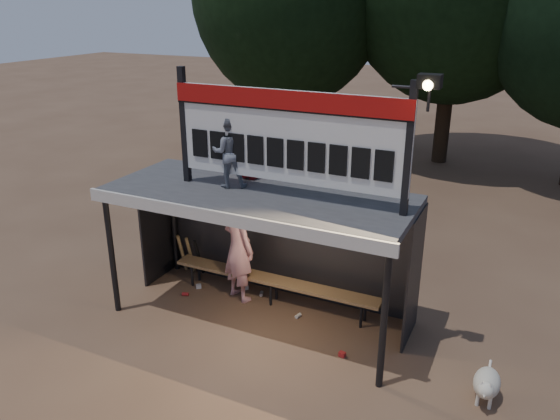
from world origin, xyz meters
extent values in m
plane|color=brown|center=(0.00, 0.00, 0.00)|extent=(80.00, 80.00, 0.00)
imported|color=white|center=(-0.65, 0.44, 1.00)|extent=(0.86, 0.73, 2.01)
imported|color=slate|center=(-0.54, 0.05, 2.90)|extent=(0.71, 0.65, 1.17)
imported|color=#A4191B|center=(-0.48, 0.59, 2.82)|extent=(0.55, 0.42, 1.01)
cube|color=#3B3B3E|center=(0.00, 0.00, 2.26)|extent=(5.00, 2.00, 0.12)
cube|color=silver|center=(0.00, -1.02, 2.22)|extent=(5.10, 0.06, 0.20)
cylinder|color=black|center=(-2.40, -0.90, 1.10)|extent=(0.10, 0.10, 2.20)
cylinder|color=black|center=(2.40, -0.90, 1.10)|extent=(0.10, 0.10, 2.20)
cylinder|color=black|center=(-2.40, 0.90, 1.10)|extent=(0.10, 0.10, 2.20)
cylinder|color=black|center=(2.40, 0.90, 1.10)|extent=(0.10, 0.10, 2.20)
cube|color=black|center=(0.00, 1.00, 1.10)|extent=(5.00, 0.04, 2.20)
cube|color=black|center=(-2.50, 0.50, 1.10)|extent=(0.04, 1.00, 2.20)
cube|color=black|center=(2.50, 0.50, 1.10)|extent=(0.04, 1.00, 2.20)
cylinder|color=black|center=(0.00, 1.00, 2.15)|extent=(5.00, 0.06, 0.06)
cube|color=black|center=(-1.35, 0.00, 3.27)|extent=(0.10, 0.10, 1.90)
cube|color=black|center=(2.35, 0.00, 3.27)|extent=(0.10, 0.10, 1.90)
cube|color=white|center=(0.50, 0.00, 3.27)|extent=(3.80, 0.08, 1.40)
cube|color=#AD0E0C|center=(0.50, -0.05, 3.83)|extent=(3.80, 0.04, 0.28)
cube|color=black|center=(0.50, -0.06, 3.68)|extent=(3.80, 0.02, 0.03)
cube|color=black|center=(-1.03, -0.05, 3.02)|extent=(0.27, 0.03, 0.45)
cube|color=black|center=(-0.69, -0.05, 3.02)|extent=(0.27, 0.03, 0.45)
cube|color=black|center=(-0.35, -0.05, 3.02)|extent=(0.27, 0.03, 0.45)
cube|color=black|center=(-0.01, -0.05, 3.02)|extent=(0.27, 0.03, 0.45)
cube|color=black|center=(0.33, -0.05, 3.02)|extent=(0.27, 0.03, 0.45)
cube|color=black|center=(0.67, -0.05, 3.02)|extent=(0.27, 0.03, 0.45)
cube|color=black|center=(1.01, -0.05, 3.02)|extent=(0.27, 0.03, 0.45)
cube|color=black|center=(1.35, -0.05, 3.02)|extent=(0.27, 0.03, 0.45)
cube|color=black|center=(1.69, -0.05, 3.02)|extent=(0.27, 0.03, 0.45)
cube|color=black|center=(2.03, -0.05, 3.02)|extent=(0.27, 0.03, 0.45)
cylinder|color=black|center=(2.30, 0.00, 4.12)|extent=(0.50, 0.04, 0.04)
cylinder|color=black|center=(2.55, 0.00, 3.97)|extent=(0.04, 0.04, 0.30)
cube|color=black|center=(2.55, -0.05, 4.22)|extent=(0.30, 0.22, 0.18)
sphere|color=#FFD88C|center=(2.55, -0.14, 4.18)|extent=(0.14, 0.14, 0.14)
cube|color=#987348|center=(0.00, 0.55, 0.45)|extent=(4.00, 0.35, 0.06)
cylinder|color=black|center=(-1.70, 0.43, 0.23)|extent=(0.05, 0.05, 0.45)
cylinder|color=black|center=(-1.70, 0.67, 0.23)|extent=(0.05, 0.05, 0.45)
cylinder|color=black|center=(0.00, 0.43, 0.23)|extent=(0.05, 0.05, 0.45)
cylinder|color=black|center=(0.00, 0.67, 0.23)|extent=(0.05, 0.05, 0.45)
cylinder|color=black|center=(1.70, 0.43, 0.23)|extent=(0.05, 0.05, 0.45)
cylinder|color=black|center=(1.70, 0.67, 0.23)|extent=(0.05, 0.05, 0.45)
cylinder|color=black|center=(-4.00, 10.00, 1.87)|extent=(0.50, 0.50, 3.74)
cylinder|color=black|center=(1.00, 11.50, 2.09)|extent=(0.50, 0.50, 4.18)
ellipsoid|color=beige|center=(3.81, -0.54, 0.27)|extent=(0.36, 0.58, 0.36)
sphere|color=white|center=(3.81, -0.82, 0.36)|extent=(0.22, 0.22, 0.22)
cone|color=beige|center=(3.81, -0.92, 0.34)|extent=(0.10, 0.10, 0.10)
cone|color=beige|center=(3.76, -0.84, 0.46)|extent=(0.06, 0.06, 0.07)
cone|color=beige|center=(3.86, -0.84, 0.46)|extent=(0.06, 0.06, 0.07)
cylinder|color=beige|center=(3.73, -0.72, 0.09)|extent=(0.05, 0.05, 0.18)
cylinder|color=silver|center=(3.89, -0.72, 0.09)|extent=(0.05, 0.05, 0.18)
cylinder|color=beige|center=(3.73, -0.36, 0.09)|extent=(0.05, 0.05, 0.18)
cylinder|color=silver|center=(3.89, -0.36, 0.09)|extent=(0.05, 0.05, 0.18)
cylinder|color=white|center=(3.81, -0.24, 0.34)|extent=(0.04, 0.16, 0.14)
cylinder|color=#9D7C49|center=(-2.19, 0.82, 0.43)|extent=(0.07, 0.27, 0.84)
cylinder|color=olive|center=(-1.99, 0.82, 0.43)|extent=(0.08, 0.30, 0.83)
cylinder|color=black|center=(-1.79, 0.82, 0.43)|extent=(0.07, 0.32, 0.83)
cube|color=red|center=(1.69, -0.48, 0.04)|extent=(0.11, 0.09, 0.08)
cylinder|color=silver|center=(-0.31, 0.66, 0.04)|extent=(0.10, 0.14, 0.07)
cube|color=silver|center=(-0.69, 0.76, 0.04)|extent=(0.12, 0.12, 0.08)
cylinder|color=#B01E20|center=(-1.60, 0.03, 0.04)|extent=(0.14, 0.10, 0.07)
cube|color=#B1B2B7|center=(-1.54, 0.39, 0.04)|extent=(0.12, 0.12, 0.08)
cylinder|color=silver|center=(0.62, 0.26, 0.04)|extent=(0.09, 0.13, 0.07)
camera|label=1|loc=(3.88, -7.32, 5.18)|focal=35.00mm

